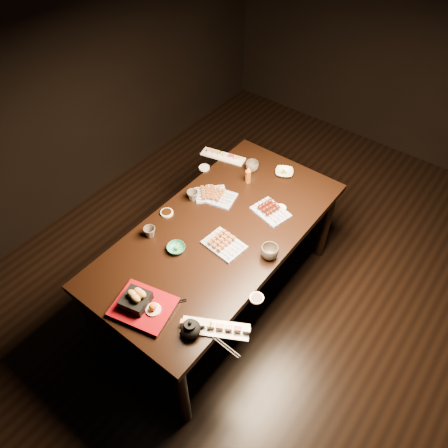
{
  "coord_description": "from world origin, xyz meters",
  "views": [
    {
      "loc": [
        0.86,
        -1.57,
        2.84
      ],
      "look_at": [
        -0.33,
        -0.04,
        0.77
      ],
      "focal_mm": 35.0,
      "sensor_mm": 36.0,
      "label": 1
    }
  ],
  "objects_px": {
    "yakitori_plate_left": "(211,192)",
    "edamame_bowl_green": "(176,248)",
    "teacup_near_left": "(150,232)",
    "yakitori_plate_right": "(224,242)",
    "teacup_far_right": "(252,166)",
    "edamame_bowl_cream": "(284,172)",
    "teacup_far_left": "(193,196)",
    "teapot": "(191,328)",
    "sushi_platter_far": "(223,155)",
    "dining_table": "(220,266)",
    "condiment_bottle": "(248,175)",
    "tempura_tray": "(142,303)",
    "sushi_platter_near": "(215,327)",
    "teacup_mid_right": "(270,252)",
    "yakitori_plate_center": "(218,195)"
  },
  "relations": [
    {
      "from": "yakitori_plate_left",
      "to": "edamame_bowl_green",
      "type": "bearing_deg",
      "value": -120.63
    },
    {
      "from": "teacup_near_left",
      "to": "yakitori_plate_right",
      "type": "bearing_deg",
      "value": 27.88
    },
    {
      "from": "yakitori_plate_right",
      "to": "teacup_far_right",
      "type": "relative_size",
      "value": 2.55
    },
    {
      "from": "edamame_bowl_green",
      "to": "edamame_bowl_cream",
      "type": "relative_size",
      "value": 0.89
    },
    {
      "from": "teacup_far_left",
      "to": "teapot",
      "type": "height_order",
      "value": "teapot"
    },
    {
      "from": "teapot",
      "to": "sushi_platter_far",
      "type": "bearing_deg",
      "value": 81.46
    },
    {
      "from": "dining_table",
      "to": "condiment_bottle",
      "type": "height_order",
      "value": "condiment_bottle"
    },
    {
      "from": "dining_table",
      "to": "teapot",
      "type": "xyz_separation_m",
      "value": [
        0.34,
        -0.67,
        0.43
      ]
    },
    {
      "from": "yakitori_plate_right",
      "to": "teapot",
      "type": "height_order",
      "value": "teapot"
    },
    {
      "from": "yakitori_plate_left",
      "to": "edamame_bowl_cream",
      "type": "bearing_deg",
      "value": 13.96
    },
    {
      "from": "tempura_tray",
      "to": "condiment_bottle",
      "type": "xyz_separation_m",
      "value": [
        -0.16,
        1.21,
        0.01
      ]
    },
    {
      "from": "sushi_platter_near",
      "to": "teacup_mid_right",
      "type": "distance_m",
      "value": 0.59
    },
    {
      "from": "yakitori_plate_center",
      "to": "teacup_near_left",
      "type": "xyz_separation_m",
      "value": [
        -0.12,
        -0.54,
        0.01
      ]
    },
    {
      "from": "condiment_bottle",
      "to": "sushi_platter_near",
      "type": "bearing_deg",
      "value": -62.63
    },
    {
      "from": "sushi_platter_near",
      "to": "teacup_mid_right",
      "type": "relative_size",
      "value": 3.35
    },
    {
      "from": "teacup_far_left",
      "to": "dining_table",
      "type": "bearing_deg",
      "value": -19.85
    },
    {
      "from": "edamame_bowl_green",
      "to": "teapot",
      "type": "relative_size",
      "value": 0.89
    },
    {
      "from": "edamame_bowl_green",
      "to": "condiment_bottle",
      "type": "bearing_deg",
      "value": 91.66
    },
    {
      "from": "yakitori_plate_left",
      "to": "teacup_near_left",
      "type": "distance_m",
      "value": 0.54
    },
    {
      "from": "dining_table",
      "to": "teapot",
      "type": "bearing_deg",
      "value": -79.12
    },
    {
      "from": "edamame_bowl_cream",
      "to": "teacup_far_right",
      "type": "relative_size",
      "value": 1.35
    },
    {
      "from": "dining_table",
      "to": "tempura_tray",
      "type": "relative_size",
      "value": 5.55
    },
    {
      "from": "sushi_platter_far",
      "to": "yakitori_plate_left",
      "type": "height_order",
      "value": "yakitori_plate_left"
    },
    {
      "from": "yakitori_plate_left",
      "to": "teacup_near_left",
      "type": "relative_size",
      "value": 2.81
    },
    {
      "from": "yakitori_plate_left",
      "to": "edamame_bowl_cream",
      "type": "xyz_separation_m",
      "value": [
        0.29,
        0.5,
        -0.01
      ]
    },
    {
      "from": "yakitori_plate_right",
      "to": "teacup_near_left",
      "type": "distance_m",
      "value": 0.48
    },
    {
      "from": "condiment_bottle",
      "to": "tempura_tray",
      "type": "bearing_deg",
      "value": -82.42
    },
    {
      "from": "sushi_platter_far",
      "to": "teapot",
      "type": "xyz_separation_m",
      "value": [
        0.78,
        -1.28,
        0.03
      ]
    },
    {
      "from": "yakitori_plate_right",
      "to": "yakitori_plate_left",
      "type": "bearing_deg",
      "value": 145.0
    },
    {
      "from": "teapot",
      "to": "teacup_mid_right",
      "type": "bearing_deg",
      "value": 46.92
    },
    {
      "from": "yakitori_plate_right",
      "to": "edamame_bowl_green",
      "type": "distance_m",
      "value": 0.3
    },
    {
      "from": "edamame_bowl_green",
      "to": "teacup_near_left",
      "type": "xyz_separation_m",
      "value": [
        -0.21,
        -0.01,
        0.02
      ]
    },
    {
      "from": "dining_table",
      "to": "edamame_bowl_cream",
      "type": "bearing_deg",
      "value": 71.9
    },
    {
      "from": "teacup_near_left",
      "to": "teapot",
      "type": "height_order",
      "value": "teapot"
    },
    {
      "from": "teapot",
      "to": "yakitori_plate_right",
      "type": "bearing_deg",
      "value": 71.7
    },
    {
      "from": "dining_table",
      "to": "yakitori_plate_right",
      "type": "bearing_deg",
      "value": -54.1
    },
    {
      "from": "yakitori_plate_left",
      "to": "condiment_bottle",
      "type": "distance_m",
      "value": 0.3
    },
    {
      "from": "sushi_platter_near",
      "to": "teacup_far_left",
      "type": "xyz_separation_m",
      "value": [
        -0.75,
        0.69,
        0.01
      ]
    },
    {
      "from": "teacup_mid_right",
      "to": "teacup_far_right",
      "type": "xyz_separation_m",
      "value": [
        -0.56,
        0.6,
        -0.01
      ]
    },
    {
      "from": "sushi_platter_near",
      "to": "tempura_tray",
      "type": "xyz_separation_m",
      "value": [
        -0.39,
        -0.14,
        0.04
      ]
    },
    {
      "from": "yakitori_plate_center",
      "to": "condiment_bottle",
      "type": "distance_m",
      "value": 0.28
    },
    {
      "from": "yakitori_plate_center",
      "to": "tempura_tray",
      "type": "height_order",
      "value": "tempura_tray"
    },
    {
      "from": "condiment_bottle",
      "to": "yakitori_plate_left",
      "type": "bearing_deg",
      "value": -114.61
    },
    {
      "from": "teacup_far_left",
      "to": "yakitori_plate_left",
      "type": "bearing_deg",
      "value": 58.86
    },
    {
      "from": "sushi_platter_far",
      "to": "edamame_bowl_cream",
      "type": "distance_m",
      "value": 0.49
    },
    {
      "from": "teapot",
      "to": "teacup_far_right",
      "type": "bearing_deg",
      "value": 71.95
    },
    {
      "from": "yakitori_plate_right",
      "to": "edamame_bowl_green",
      "type": "bearing_deg",
      "value": -129.18
    },
    {
      "from": "condiment_bottle",
      "to": "teacup_far_right",
      "type": "bearing_deg",
      "value": 112.61
    },
    {
      "from": "dining_table",
      "to": "tempura_tray",
      "type": "xyz_separation_m",
      "value": [
        0.03,
        -0.71,
        0.43
      ]
    },
    {
      "from": "dining_table",
      "to": "edamame_bowl_cream",
      "type": "xyz_separation_m",
      "value": [
        0.03,
        0.73,
        0.39
      ]
    }
  ]
}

